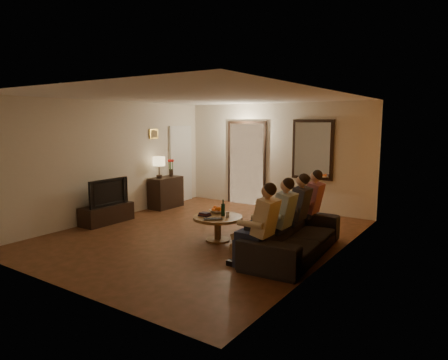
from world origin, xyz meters
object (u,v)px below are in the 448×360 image
Objects in this scene: tv_stand at (107,214)px; wine_bottle at (223,207)px; person_c at (296,214)px; dog at (244,238)px; tv at (106,192)px; person_a at (262,230)px; bowl at (217,211)px; person_d at (310,208)px; dresser at (166,192)px; table_lamp at (159,167)px; laptop at (213,220)px; coffee_table at (218,228)px; sofa at (294,234)px; person_b at (280,222)px.

wine_bottle reaches higher than tv_stand.
dog is (-0.57, -0.75, -0.32)m from person_c.
tv is 0.83× the size of person_a.
person_d is at bearing 25.46° from bowl.
dresser is 1.89m from tv.
table_lamp is 1.64× the size of laptop.
tv_stand is at bearing -172.31° from wine_bottle.
person_a is 2.14× the size of dog.
tv is 4.13m from person_c.
laptop is (-0.70, 0.12, 0.18)m from dog.
person_d is (0.00, 1.80, 0.00)m from person_a.
dresser is 1.87m from tv_stand.
person_a reaches higher than laptop.
tv_stand is 2.72m from coffee_table.
wine_bottle is (-0.75, 0.50, 0.32)m from dog.
person_d is 1.78m from laptop.
table_lamp is 0.23× the size of sofa.
person_d is (4.08, -0.63, 0.21)m from dresser.
person_c is (0.00, 0.60, 0.00)m from person_b.
dresser reaches higher than wine_bottle.
coffee_table is (-1.37, -0.96, -0.38)m from person_d.
tv is at bearing -174.26° from coffee_table.
person_b reaches higher than tv.
wine_bottle reaches higher than coffee_table.
bowl is 0.29m from wine_bottle.
person_c reaches higher than bowl.
person_d is 1.57m from wine_bottle.
bowl is at bearing 11.01° from tv_stand.
person_b is at bearing 31.01° from dog.
table_lamp is 0.45× the size of person_d.
person_b and person_c have the same top height.
person_b is (0.00, 0.60, 0.00)m from person_a.
table_lamp reaches higher than coffee_table.
dresser reaches higher than bowl.
laptop is (0.28, -0.50, -0.02)m from bowl.
coffee_table is at bearing -145.02° from person_d.
table_lamp is 1.85m from tv_stand.
person_c reaches higher than sofa.
dresser is 4.75m from person_a.
person_a is 0.79m from dog.
dog is 1.70× the size of laptop.
coffee_table is (-0.80, 0.40, -0.06)m from dog.
person_d reaches higher than tv_stand.
dresser is 1.55× the size of dog.
person_d reaches higher than wine_bottle.
person_a is 3.87× the size of wine_bottle.
tv is 0.83× the size of person_b.
sofa is at bearing 4.51° from tv_stand.
dresser is 0.72× the size of person_c.
tv_stand is 3.74× the size of wine_bottle.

